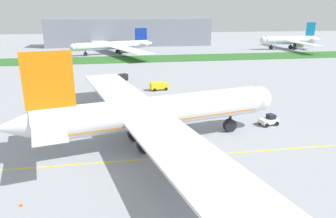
{
  "coord_description": "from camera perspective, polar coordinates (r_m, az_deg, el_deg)",
  "views": [
    {
      "loc": [
        -5.42,
        -49.29,
        22.92
      ],
      "look_at": [
        4.58,
        11.16,
        3.76
      ],
      "focal_mm": 33.68,
      "sensor_mm": 36.0,
      "label": 1
    }
  ],
  "objects": [
    {
      "name": "ground_crew_wingwalker_port",
      "position": [
        58.77,
        -3.27,
        -4.62
      ],
      "size": [
        0.52,
        0.37,
        1.57
      ],
      "color": "black",
      "rests_on": "ground"
    },
    {
      "name": "apron_taxi_line",
      "position": [
        51.67,
        -2.42,
        -8.98
      ],
      "size": [
        280.0,
        0.36,
        0.01
      ],
      "primitive_type": "cube",
      "color": "yellow",
      "rests_on": "ground"
    },
    {
      "name": "pushback_tug",
      "position": [
        69.21,
        17.8,
        -1.95
      ],
      "size": [
        5.68,
        3.27,
        2.24
      ],
      "color": "white",
      "rests_on": "ground"
    },
    {
      "name": "airliner_foreground",
      "position": [
        55.01,
        -2.79,
        -0.7
      ],
      "size": [
        49.33,
        78.54,
        17.32
      ],
      "color": "white",
      "rests_on": "ground"
    },
    {
      "name": "parked_airliner_far_right",
      "position": [
        179.26,
        -9.68,
        11.26
      ],
      "size": [
        45.8,
        75.64,
        13.57
      ],
      "color": "white",
      "rests_on": "ground"
    },
    {
      "name": "parked_airliner_far_outer",
      "position": [
        211.93,
        21.27,
        11.5
      ],
      "size": [
        39.35,
        60.14,
        16.23
      ],
      "color": "white",
      "rests_on": "ground"
    },
    {
      "name": "service_truck_baggage_loader",
      "position": [
        108.03,
        -8.56,
        5.66
      ],
      "size": [
        5.13,
        4.03,
        2.46
      ],
      "color": "black",
      "rests_on": "ground"
    },
    {
      "name": "traffic_cone_near_nose",
      "position": [
        44.17,
        -25.03,
        -15.29
      ],
      "size": [
        0.36,
        0.36,
        0.58
      ],
      "color": "#F2590C",
      "rests_on": "ground"
    },
    {
      "name": "terminal_building",
      "position": [
        222.06,
        -6.94,
        13.65
      ],
      "size": [
        109.05,
        20.0,
        18.0
      ],
      "primitive_type": "cube",
      "color": "gray",
      "rests_on": "ground"
    },
    {
      "name": "ground_plane",
      "position": [
        54.63,
        -2.85,
        -7.46
      ],
      "size": [
        600.0,
        600.0,
        0.0
      ],
      "primitive_type": "plane",
      "color": "#9399A0",
      "rests_on": "ground"
    },
    {
      "name": "grass_median_strip",
      "position": [
        158.68,
        -7.42,
        8.93
      ],
      "size": [
        320.0,
        24.0,
        0.1
      ],
      "primitive_type": "cube",
      "color": "#2D6628",
      "rests_on": "ground"
    },
    {
      "name": "service_truck_fuel_bowser",
      "position": [
        94.9,
        -1.64,
        4.23
      ],
      "size": [
        5.6,
        3.1,
        2.45
      ],
      "color": "yellow",
      "rests_on": "ground"
    }
  ]
}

